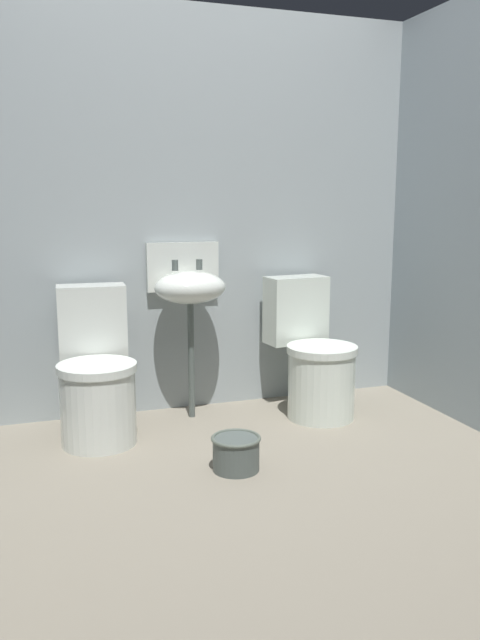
{
  "coord_description": "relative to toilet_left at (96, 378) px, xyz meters",
  "views": [
    {
      "loc": [
        -0.93,
        -2.4,
        1.24
      ],
      "look_at": [
        0.0,
        0.32,
        0.7
      ],
      "focal_mm": 36.64,
      "sensor_mm": 36.0,
      "label": 1
    }
  ],
  "objects": [
    {
      "name": "ground_plane",
      "position": [
        0.58,
        -0.93,
        -0.36
      ],
      "size": [
        3.14,
        2.96,
        0.08
      ],
      "primitive_type": "cube",
      "color": "gray"
    },
    {
      "name": "wall_back",
      "position": [
        0.58,
        0.4,
        0.82
      ],
      "size": [
        3.14,
        0.1,
        2.29
      ],
      "primitive_type": "cube",
      "color": "#97A2A4",
      "rests_on": "ground"
    },
    {
      "name": "toilet_left",
      "position": [
        0.0,
        0.0,
        0.0
      ],
      "size": [
        0.42,
        0.61,
        0.78
      ],
      "rotation": [
        0.0,
        0.0,
        3.08
      ],
      "color": "silver",
      "rests_on": "ground"
    },
    {
      "name": "bucket",
      "position": [
        0.55,
        -0.63,
        -0.24
      ],
      "size": [
        0.23,
        0.23,
        0.16
      ],
      "color": "#4D5653",
      "rests_on": "ground"
    },
    {
      "name": "toilet_right",
      "position": [
        1.24,
        0.0,
        0.0
      ],
      "size": [
        0.44,
        0.63,
        0.78
      ],
      "rotation": [
        0.0,
        0.0,
        3.25
      ],
      "color": "silver",
      "rests_on": "ground"
    },
    {
      "name": "sink",
      "position": [
        0.55,
        0.19,
        0.43
      ],
      "size": [
        0.42,
        0.35,
        0.99
      ],
      "color": "#4D5653",
      "rests_on": "ground"
    }
  ]
}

